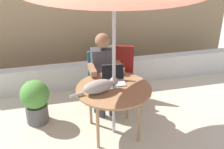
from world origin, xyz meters
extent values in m
plane|color=beige|center=(0.00, 0.00, 0.00)|extent=(14.00, 14.00, 0.00)
cube|color=#937756|center=(0.00, 2.16, 0.95)|extent=(5.85, 0.08, 1.90)
cube|color=beige|center=(0.00, 1.44, 0.22)|extent=(5.27, 0.20, 0.45)
cylinder|color=#9E754C|center=(0.00, 0.00, 0.69)|extent=(0.99, 0.99, 0.03)
cylinder|color=#9E754C|center=(0.27, 0.27, 0.34)|extent=(0.04, 0.04, 0.67)
cylinder|color=#9E754C|center=(-0.27, 0.27, 0.34)|extent=(0.04, 0.04, 0.67)
cylinder|color=#9E754C|center=(-0.27, -0.27, 0.34)|extent=(0.04, 0.04, 0.67)
cylinder|color=#9E754C|center=(0.27, -0.27, 0.34)|extent=(0.04, 0.04, 0.67)
cylinder|color=#B7B7BC|center=(0.00, 0.00, 1.06)|extent=(0.04, 0.04, 2.13)
cube|color=#1E606B|center=(0.00, 0.71, 0.43)|extent=(0.40, 0.40, 0.04)
cube|color=#1E606B|center=(0.00, 0.89, 0.66)|extent=(0.40, 0.04, 0.44)
cylinder|color=#1E606B|center=(0.17, 0.88, 0.20)|extent=(0.03, 0.03, 0.41)
cylinder|color=#1E606B|center=(-0.17, 0.88, 0.20)|extent=(0.03, 0.03, 0.41)
cylinder|color=#1E606B|center=(-0.17, 0.54, 0.20)|extent=(0.03, 0.03, 0.41)
cylinder|color=#1E606B|center=(0.17, 0.54, 0.20)|extent=(0.03, 0.03, 0.41)
cube|color=maroon|center=(0.31, 0.84, 0.43)|extent=(0.51, 0.51, 0.04)
cube|color=maroon|center=(0.38, 1.01, 0.66)|extent=(0.39, 0.17, 0.44)
cylinder|color=maroon|center=(0.53, 0.94, 0.20)|extent=(0.03, 0.03, 0.41)
cylinder|color=maroon|center=(0.22, 1.06, 0.20)|extent=(0.03, 0.03, 0.41)
cylinder|color=maroon|center=(0.10, 0.74, 0.20)|extent=(0.03, 0.03, 0.41)
cylinder|color=maroon|center=(0.41, 0.62, 0.20)|extent=(0.03, 0.03, 0.41)
cube|color=#3F3F47|center=(0.00, 0.71, 0.71)|extent=(0.34, 0.20, 0.54)
sphere|color=#936B4C|center=(0.00, 0.70, 1.11)|extent=(0.22, 0.22, 0.22)
cube|color=#383842|center=(-0.08, 0.56, 0.49)|extent=(0.12, 0.30, 0.12)
cylinder|color=#383842|center=(-0.08, 0.41, 0.22)|extent=(0.10, 0.10, 0.44)
cube|color=#383842|center=(0.08, 0.56, 0.49)|extent=(0.12, 0.30, 0.12)
cylinder|color=#383842|center=(0.08, 0.41, 0.22)|extent=(0.10, 0.10, 0.44)
cube|color=#936B4C|center=(-0.20, 0.49, 0.76)|extent=(0.08, 0.32, 0.08)
cube|color=#936B4C|center=(0.20, 0.49, 0.76)|extent=(0.08, 0.32, 0.08)
cube|color=silver|center=(0.03, 0.13, 0.71)|extent=(0.32, 0.25, 0.02)
cube|color=black|center=(0.04, 0.24, 0.82)|extent=(0.30, 0.09, 0.20)
cube|color=silver|center=(0.04, 0.25, 0.82)|extent=(0.30, 0.08, 0.20)
ellipsoid|color=gray|center=(-0.22, -0.06, 0.79)|extent=(0.44, 0.29, 0.17)
sphere|color=gray|center=(0.00, -0.01, 0.81)|extent=(0.11, 0.11, 0.11)
ellipsoid|color=white|center=(-0.11, -0.04, 0.75)|extent=(0.15, 0.15, 0.09)
cylinder|color=gray|center=(-0.50, -0.11, 0.73)|extent=(0.18, 0.08, 0.04)
cone|color=gray|center=(0.01, -0.04, 0.86)|extent=(0.04, 0.04, 0.03)
cone|color=gray|center=(-0.01, 0.02, 0.86)|extent=(0.04, 0.04, 0.03)
cylinder|color=#595654|center=(0.38, 1.70, 0.14)|extent=(0.33, 0.33, 0.28)
ellipsoid|color=#4C8C38|center=(0.38, 1.70, 0.45)|extent=(0.42, 0.42, 0.39)
cylinder|color=#595654|center=(-1.03, 0.51, 0.14)|extent=(0.32, 0.32, 0.28)
ellipsoid|color=#4C8C38|center=(-1.03, 0.51, 0.46)|extent=(0.42, 0.42, 0.42)
camera|label=1|loc=(-0.79, -3.20, 2.55)|focal=46.40mm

